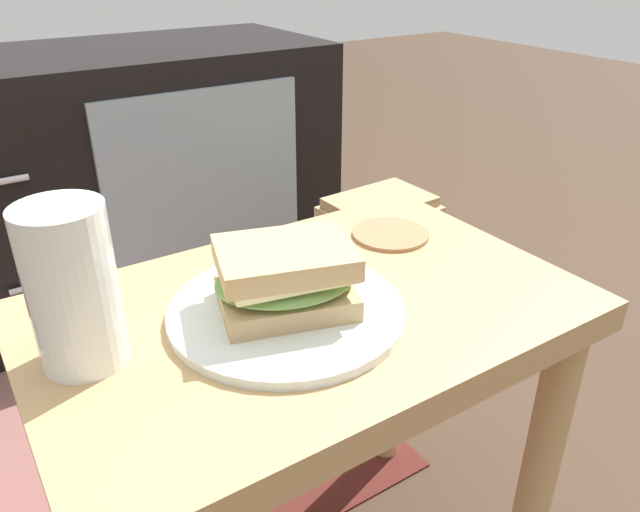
% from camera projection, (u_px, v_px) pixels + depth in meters
% --- Properties ---
extents(side_table, '(0.56, 0.36, 0.46)m').
position_uv_depth(side_table, '(309.00, 373.00, 0.68)').
color(side_table, tan).
rests_on(side_table, ground).
extents(tv_cabinet, '(0.96, 0.46, 0.58)m').
position_uv_depth(tv_cabinet, '(122.00, 177.00, 1.46)').
color(tv_cabinet, black).
rests_on(tv_cabinet, ground).
extents(area_rug, '(1.16, 0.89, 0.01)m').
position_uv_depth(area_rug, '(14.00, 439.00, 1.09)').
color(area_rug, '#4C1E19').
rests_on(area_rug, ground).
extents(plate, '(0.24, 0.24, 0.01)m').
position_uv_depth(plate, '(286.00, 311.00, 0.61)').
color(plate, silver).
rests_on(plate, side_table).
extents(sandwich_front, '(0.16, 0.14, 0.07)m').
position_uv_depth(sandwich_front, '(285.00, 278.00, 0.60)').
color(sandwich_front, tan).
rests_on(sandwich_front, plate).
extents(beer_glass, '(0.08, 0.08, 0.15)m').
position_uv_depth(beer_glass, '(73.00, 289.00, 0.52)').
color(beer_glass, silver).
rests_on(beer_glass, side_table).
extents(coaster, '(0.10, 0.10, 0.01)m').
position_uv_depth(coaster, '(390.00, 234.00, 0.78)').
color(coaster, '#996B47').
rests_on(coaster, side_table).
extents(paper_bag, '(0.22, 0.17, 0.34)m').
position_uv_depth(paper_bag, '(377.00, 274.00, 1.29)').
color(paper_bag, tan).
rests_on(paper_bag, ground).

